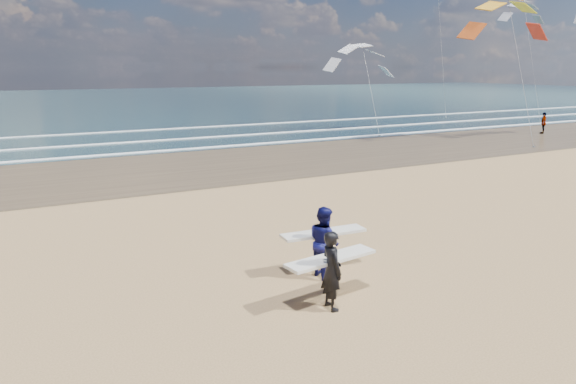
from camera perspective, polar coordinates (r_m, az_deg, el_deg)
wet_sand_strip at (r=37.19m, az=16.89°, el=5.34°), size 220.00×12.00×0.01m
ocean at (r=84.53m, az=-9.73°, el=10.09°), size 220.00×100.00×0.02m
foam_breakers at (r=44.91m, az=7.89°, el=7.20°), size 220.00×11.70×0.05m
surfer_near at (r=11.01m, az=4.87°, el=-8.47°), size 2.25×1.09×1.73m
surfer_far at (r=12.63m, az=4.02°, el=-5.46°), size 2.23×1.11×1.77m
beachgoer_1 at (r=44.74m, az=26.52°, el=6.87°), size 1.02×0.88×1.64m
kite_0 at (r=38.74m, az=23.94°, el=15.11°), size 7.57×4.93×11.02m
kite_1 at (r=41.49m, az=8.85°, el=12.92°), size 6.32×4.79×7.95m
kite_2 at (r=55.19m, az=25.34°, el=14.09°), size 5.52×4.71×12.26m
kite_5 at (r=57.42m, az=16.60°, el=16.61°), size 4.45×4.59×16.63m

